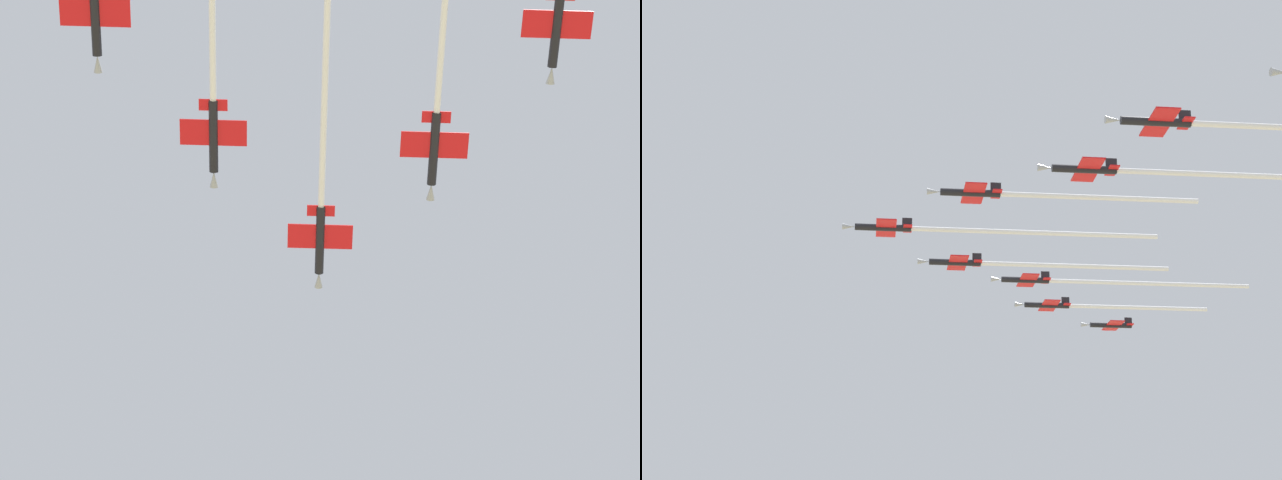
# 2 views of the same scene
# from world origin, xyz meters

# --- Properties ---
(jet_lead) EXTENTS (49.79, 25.03, 2.49)m
(jet_lead) POSITION_xyz_m (-29.20, 19.81, 140.35)
(jet_lead) COLOR black
(jet_port_inner) EXTENTS (40.12, 20.47, 2.49)m
(jet_port_inner) POSITION_xyz_m (-31.44, 36.20, 141.52)
(jet_port_inner) COLOR black
(jet_starboard_inner) EXTENTS (43.04, 21.85, 2.49)m
(jet_starboard_inner) POSITION_xyz_m (-44.47, 11.67, 139.19)
(jet_starboard_inner) COLOR black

